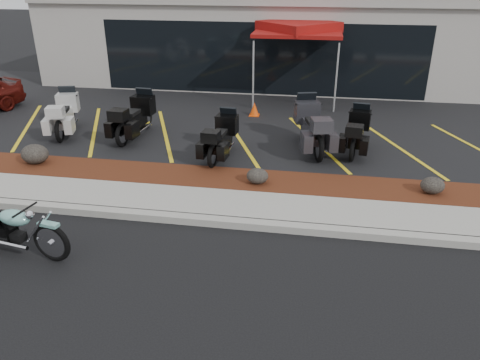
% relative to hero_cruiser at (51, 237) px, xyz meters
% --- Properties ---
extents(ground, '(90.00, 90.00, 0.00)m').
position_rel_hero_cruiser_xyz_m(ground, '(2.15, 0.77, -0.49)').
color(ground, black).
rests_on(ground, ground).
extents(curb, '(24.00, 0.25, 0.15)m').
position_rel_hero_cruiser_xyz_m(curb, '(2.15, 1.67, -0.41)').
color(curb, gray).
rests_on(curb, ground).
extents(sidewalk, '(24.00, 1.20, 0.15)m').
position_rel_hero_cruiser_xyz_m(sidewalk, '(2.15, 2.37, -0.41)').
color(sidewalk, gray).
rests_on(sidewalk, ground).
extents(mulch_bed, '(24.00, 1.20, 0.16)m').
position_rel_hero_cruiser_xyz_m(mulch_bed, '(2.15, 3.57, -0.41)').
color(mulch_bed, '#39150D').
rests_on(mulch_bed, ground).
extents(upper_lot, '(26.00, 9.60, 0.15)m').
position_rel_hero_cruiser_xyz_m(upper_lot, '(2.15, 8.97, -0.41)').
color(upper_lot, black).
rests_on(upper_lot, ground).
extents(dealership_building, '(18.00, 8.16, 4.00)m').
position_rel_hero_cruiser_xyz_m(dealership_building, '(2.15, 15.24, 1.52)').
color(dealership_building, '#9F988F').
rests_on(dealership_building, ground).
extents(boulder_left, '(0.68, 0.57, 0.48)m').
position_rel_hero_cruiser_xyz_m(boulder_left, '(-2.53, 3.65, -0.08)').
color(boulder_left, black).
rests_on(boulder_left, mulch_bed).
extents(boulder_mid, '(0.50, 0.41, 0.35)m').
position_rel_hero_cruiser_xyz_m(boulder_mid, '(3.09, 3.39, -0.15)').
color(boulder_mid, black).
rests_on(boulder_mid, mulch_bed).
extents(boulder_right, '(0.51, 0.43, 0.36)m').
position_rel_hero_cruiser_xyz_m(boulder_right, '(6.89, 3.51, -0.14)').
color(boulder_right, black).
rests_on(boulder_right, mulch_bed).
extents(hero_cruiser, '(2.83, 1.15, 0.97)m').
position_rel_hero_cruiser_xyz_m(hero_cruiser, '(0.00, 0.00, 0.00)').
color(hero_cruiser, '#72B1A7').
rests_on(hero_cruiser, ground).
extents(touring_white, '(1.36, 2.25, 1.23)m').
position_rel_hero_cruiser_xyz_m(touring_white, '(-3.12, 6.66, 0.28)').
color(touring_white, silver).
rests_on(touring_white, upper_lot).
extents(touring_black_front, '(0.99, 2.22, 1.26)m').
position_rel_hero_cruiser_xyz_m(touring_black_front, '(-0.72, 6.71, 0.29)').
color(touring_black_front, black).
rests_on(touring_black_front, upper_lot).
extents(touring_black_mid, '(0.92, 2.00, 1.13)m').
position_rel_hero_cruiser_xyz_m(touring_black_mid, '(2.01, 5.55, 0.23)').
color(touring_black_mid, black).
rests_on(touring_black_mid, upper_lot).
extents(touring_grey, '(1.43, 2.48, 1.36)m').
position_rel_hero_cruiser_xyz_m(touring_grey, '(4.02, 6.58, 0.34)').
color(touring_grey, '#2A2A2F').
rests_on(touring_grey, upper_lot).
extents(touring_black_rear, '(1.07, 2.07, 1.15)m').
position_rel_hero_cruiser_xyz_m(touring_black_rear, '(5.51, 6.50, 0.24)').
color(touring_black_rear, black).
rests_on(touring_black_rear, upper_lot).
extents(traffic_cone, '(0.34, 0.34, 0.44)m').
position_rel_hero_cruiser_xyz_m(traffic_cone, '(2.30, 8.60, -0.12)').
color(traffic_cone, '#EB4607').
rests_on(traffic_cone, upper_lot).
extents(popup_canopy, '(3.33, 3.33, 2.75)m').
position_rel_hero_cruiser_xyz_m(popup_canopy, '(3.51, 10.85, 2.16)').
color(popup_canopy, silver).
rests_on(popup_canopy, upper_lot).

